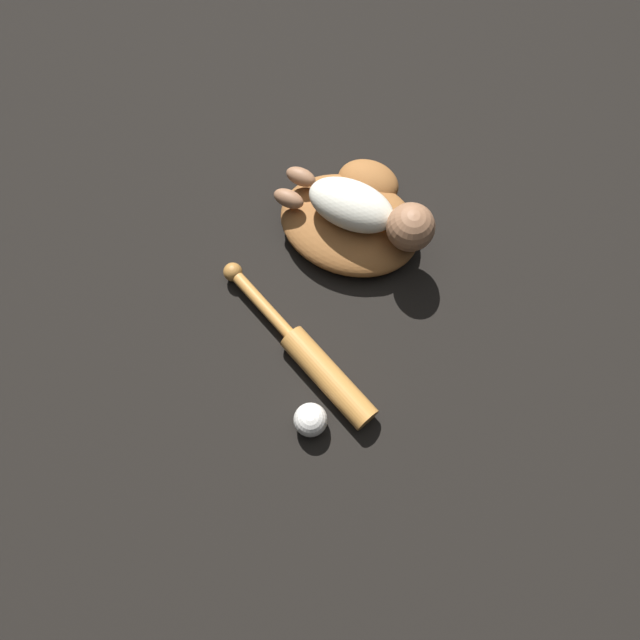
{
  "coord_description": "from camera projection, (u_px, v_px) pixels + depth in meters",
  "views": [
    {
      "loc": [
        0.13,
        -0.74,
        1.3
      ],
      "look_at": [
        -0.01,
        -0.3,
        0.07
      ],
      "focal_mm": 35.0,
      "sensor_mm": 36.0,
      "label": 1
    }
  ],
  "objects": [
    {
      "name": "ground_plane",
      "position": [
        362.0,
        217.0,
        1.48
      ],
      "size": [
        6.0,
        6.0,
        0.0
      ],
      "primitive_type": "plane",
      "color": "black"
    },
    {
      "name": "baseball_glove",
      "position": [
        353.0,
        217.0,
        1.43
      ],
      "size": [
        0.35,
        0.32,
        0.08
      ],
      "color": "#935B2D",
      "rests_on": "ground"
    },
    {
      "name": "baby_figure",
      "position": [
        368.0,
        211.0,
        1.34
      ],
      "size": [
        0.37,
        0.14,
        0.1
      ],
      "color": "silver",
      "rests_on": "baseball_glove"
    },
    {
      "name": "baseball_bat",
      "position": [
        312.0,
        359.0,
        1.32
      ],
      "size": [
        0.42,
        0.28,
        0.06
      ],
      "color": "#C6843D",
      "rests_on": "ground"
    },
    {
      "name": "baseball",
      "position": [
        310.0,
        420.0,
        1.27
      ],
      "size": [
        0.07,
        0.07,
        0.07
      ],
      "color": "white",
      "rests_on": "ground"
    }
  ]
}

